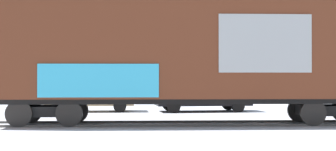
{
  "coord_description": "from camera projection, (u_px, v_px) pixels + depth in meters",
  "views": [
    {
      "loc": [
        -1.6,
        -16.3,
        1.62
      ],
      "look_at": [
        -2.17,
        2.9,
        1.8
      ],
      "focal_mm": 48.14,
      "sensor_mm": 36.0,
      "label": 1
    }
  ],
  "objects": [
    {
      "name": "ground_plane",
      "position": [
        226.0,
        125.0,
        16.23
      ],
      "size": [
        260.0,
        260.0,
        0.0
      ],
      "primitive_type": "plane",
      "color": "silver"
    },
    {
      "name": "track",
      "position": [
        107.0,
        124.0,
        16.14
      ],
      "size": [
        59.96,
        5.99,
        0.08
      ],
      "color": "#4C4742",
      "rests_on": "ground_plane"
    },
    {
      "name": "freight_car",
      "position": [
        191.0,
        51.0,
        16.29
      ],
      "size": [
        14.32,
        3.94,
        4.75
      ],
      "color": "#5B2B19",
      "rests_on": "ground_plane"
    },
    {
      "name": "flagpole",
      "position": [
        140.0,
        20.0,
        29.14
      ],
      "size": [
        1.09,
        1.22,
        8.61
      ],
      "color": "silver",
      "rests_on": "ground_plane"
    },
    {
      "name": "hillside",
      "position": [
        189.0,
        64.0,
        92.66
      ],
      "size": [
        128.07,
        39.54,
        14.17
      ],
      "color": "silver",
      "rests_on": "ground_plane"
    },
    {
      "name": "parked_car_tan",
      "position": [
        89.0,
        96.0,
        22.89
      ],
      "size": [
        4.56,
        2.38,
        1.61
      ],
      "color": "#9E8966",
      "rests_on": "ground_plane"
    },
    {
      "name": "parked_car_black",
      "position": [
        201.0,
        95.0,
        22.94
      ],
      "size": [
        5.01,
        2.68,
        1.61
      ],
      "color": "black",
      "rests_on": "ground_plane"
    }
  ]
}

